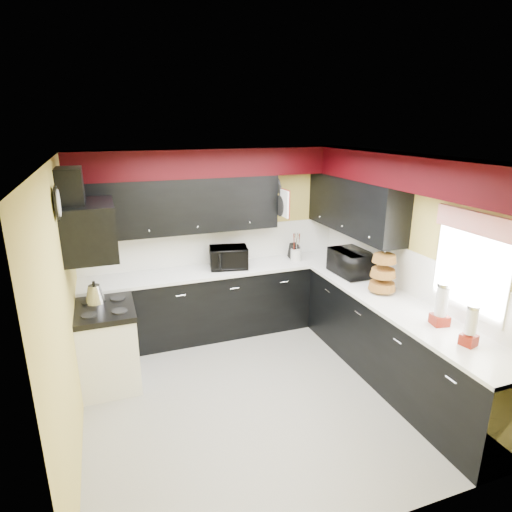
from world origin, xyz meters
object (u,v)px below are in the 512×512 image
Objects in this scene: toaster_oven at (229,258)px; knife_block at (294,251)px; utensil_crock at (296,255)px; microwave at (351,263)px; kettle at (95,294)px.

knife_block is at bearing 14.44° from toaster_oven.
knife_block is (0.99, 0.06, -0.04)m from toaster_oven.
utensil_crock is (0.99, -0.02, -0.06)m from toaster_oven.
utensil_crock is 0.09m from knife_block.
knife_block is (-0.42, 0.85, -0.05)m from microwave.
knife_block reaches higher than kettle.
utensil_crock is at bearing 9.55° from toaster_oven.
toaster_oven is 1.79m from kettle.
kettle is (-1.70, -0.56, -0.06)m from toaster_oven.
utensil_crock is 0.75× the size of kettle.
toaster_oven is 1.61m from microwave.
utensil_crock is 0.76× the size of knife_block.
microwave is 0.87m from utensil_crock.
kettle is (-2.68, -0.63, -0.03)m from knife_block.
microwave is 2.58× the size of kettle.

